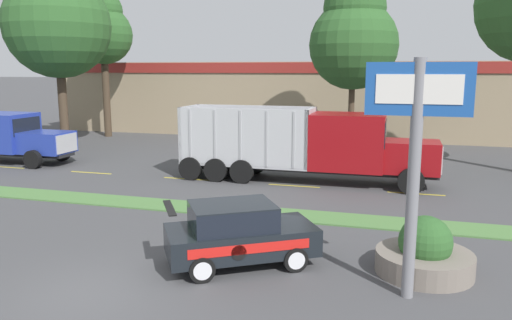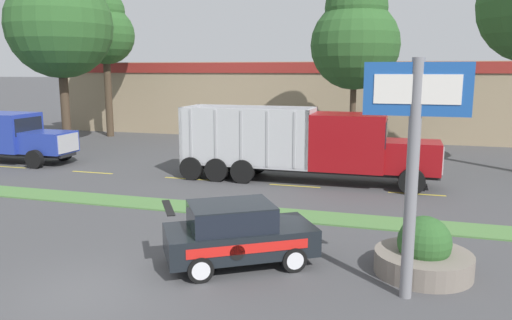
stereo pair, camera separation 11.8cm
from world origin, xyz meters
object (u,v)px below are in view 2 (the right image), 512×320
at_px(rally_car, 237,233).
at_px(store_sign_post, 414,135).
at_px(dump_truck_mid, 327,147).
at_px(stone_planter, 424,254).

height_order(rally_car, store_sign_post, store_sign_post).
xyz_separation_m(dump_truck_mid, store_sign_post, (3.63, -11.54, 2.14)).
bearing_deg(dump_truck_mid, stone_planter, -67.80).
bearing_deg(stone_planter, dump_truck_mid, 112.20).
relative_size(store_sign_post, stone_planter, 2.21).
bearing_deg(store_sign_post, stone_planter, 74.39).
height_order(store_sign_post, stone_planter, store_sign_post).
height_order(rally_car, stone_planter, rally_car).
bearing_deg(stone_planter, rally_car, -170.91).
xyz_separation_m(dump_truck_mid, rally_car, (-0.82, -10.75, -0.82)).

